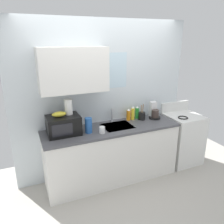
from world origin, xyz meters
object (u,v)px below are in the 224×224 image
stove_range (182,138)px  utensil_crock (142,116)px  banana_bunch (59,114)px  dish_soap_bottle_green (137,112)px  microwave (63,125)px  mug_white (102,130)px  dish_soap_bottle_orange (128,115)px  dish_soap_bottle_yellow (133,113)px  cereal_canister (89,125)px  paper_towel_roll (69,107)px  coffee_maker (154,112)px

stove_range → utensil_crock: (-0.81, 0.12, 0.51)m
stove_range → banana_bunch: (-2.19, 0.05, 0.75)m
dish_soap_bottle_green → utensil_crock: size_ratio=0.82×
stove_range → microwave: 2.22m
mug_white → utensil_crock: utensil_crock is taller
banana_bunch → dish_soap_bottle_green: 1.37m
dish_soap_bottle_orange → dish_soap_bottle_yellow: 0.08m
stove_range → mug_white: size_ratio=11.37×
dish_soap_bottle_orange → cereal_canister: cereal_canister is taller
stove_range → utensil_crock: size_ratio=4.02×
microwave → dish_soap_bottle_orange: bearing=7.3°
microwave → cereal_canister: bearing=-16.1°
paper_towel_roll → mug_white: paper_towel_roll is taller
coffee_maker → dish_soap_bottle_orange: bearing=169.6°
coffee_maker → utensil_crock: coffee_maker is taller
dish_soap_bottle_orange → dish_soap_bottle_green: bearing=7.5°
coffee_maker → stove_range: bearing=-10.2°
dish_soap_bottle_green → mug_white: (-0.78, -0.35, -0.06)m
cereal_canister → dish_soap_bottle_yellow: bearing=15.7°
dish_soap_bottle_green → cereal_canister: size_ratio=0.98×
microwave → paper_towel_roll: bearing=27.2°
mug_white → paper_towel_roll: bearing=149.9°
paper_towel_roll → coffee_maker: paper_towel_roll is taller
dish_soap_bottle_green → mug_white: dish_soap_bottle_green is taller
microwave → utensil_crock: 1.34m
microwave → banana_bunch: 0.18m
utensil_crock → coffee_maker: bearing=-2.9°
paper_towel_roll → cereal_canister: 0.39m
paper_towel_roll → utensil_crock: (1.23, 0.02, -0.31)m
stove_range → cereal_canister: 1.89m
stove_range → paper_towel_roll: paper_towel_roll is taller
coffee_maker → cereal_canister: (-1.22, -0.16, 0.01)m
banana_bunch → dish_soap_bottle_green: bearing=7.0°
banana_bunch → coffee_maker: 1.63m
stove_range → coffee_maker: bearing=169.8°
banana_bunch → paper_towel_roll: size_ratio=0.91×
banana_bunch → dish_soap_bottle_orange: bearing=6.9°
stove_range → dish_soap_bottle_orange: size_ratio=5.33×
paper_towel_roll → dish_soap_bottle_yellow: bearing=4.7°
paper_towel_roll → dish_soap_bottle_green: (1.19, 0.11, -0.28)m
dish_soap_bottle_orange → cereal_canister: size_ratio=0.90×
stove_range → mug_white: 1.71m
microwave → mug_white: size_ratio=4.84×
paper_towel_roll → microwave: bearing=-152.8°
microwave → paper_towel_roll: paper_towel_roll is taller
coffee_maker → cereal_canister: size_ratio=1.24×
stove_range → mug_white: (-1.63, -0.14, 0.49)m
mug_white → coffee_maker: bearing=13.3°
dish_soap_bottle_yellow → cereal_canister: size_ratio=1.04×
banana_bunch → dish_soap_bottle_yellow: 1.27m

